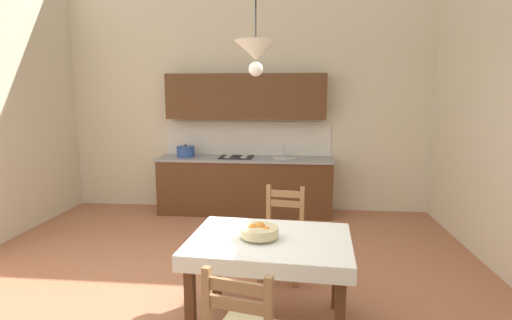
% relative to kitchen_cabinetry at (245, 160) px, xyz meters
% --- Properties ---
extents(ground_plane, '(6.44, 7.17, 0.10)m').
position_rel_kitchen_cabinetry_xyz_m(ground_plane, '(-0.00, -3.01, -0.91)').
color(ground_plane, '#AD6B4C').
extents(wall_back, '(6.44, 0.12, 4.21)m').
position_rel_kitchen_cabinetry_xyz_m(wall_back, '(-0.00, 0.33, 1.25)').
color(wall_back, beige).
rests_on(wall_back, ground_plane).
extents(kitchen_cabinetry, '(2.74, 0.63, 2.20)m').
position_rel_kitchen_cabinetry_xyz_m(kitchen_cabinetry, '(0.00, 0.00, 0.00)').
color(kitchen_cabinetry, '#56331C').
rests_on(kitchen_cabinetry, ground_plane).
extents(dining_table, '(1.33, 1.02, 0.75)m').
position_rel_kitchen_cabinetry_xyz_m(dining_table, '(0.60, -3.15, -0.24)').
color(dining_table, '#56331C').
rests_on(dining_table, ground_plane).
extents(dining_chair_kitchen_side, '(0.48, 0.48, 0.93)m').
position_rel_kitchen_cabinetry_xyz_m(dining_chair_kitchen_side, '(0.67, -2.22, -0.41)').
color(dining_chair_kitchen_side, '#D1BC89').
rests_on(dining_chair_kitchen_side, ground_plane).
extents(fruit_bowl, '(0.30, 0.30, 0.12)m').
position_rel_kitchen_cabinetry_xyz_m(fruit_bowl, '(0.51, -3.18, -0.04)').
color(fruit_bowl, beige).
rests_on(fruit_bowl, dining_table).
extents(pendant_lamp, '(0.32, 0.32, 0.81)m').
position_rel_kitchen_cabinetry_xyz_m(pendant_lamp, '(0.48, -3.08, 1.34)').
color(pendant_lamp, black).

